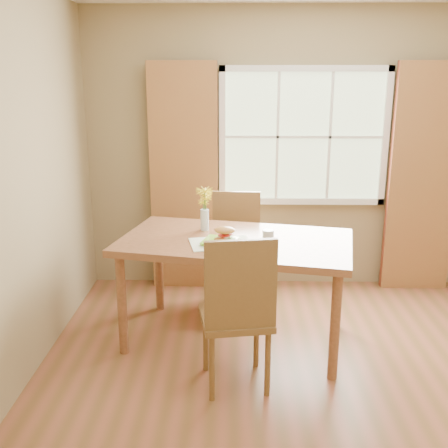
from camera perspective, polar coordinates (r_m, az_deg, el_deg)
room at (r=3.35m, az=12.60°, el=3.15°), size 4.24×3.84×2.74m
window at (r=5.15m, az=8.64°, el=9.36°), size 1.62×0.06×1.32m
curtain_left at (r=5.10m, az=-4.38°, el=4.88°), size 0.65×0.08×2.20m
curtain_right at (r=5.39m, az=20.83°, el=4.49°), size 0.65×0.08×2.20m
dining_table at (r=4.06m, az=1.26°, el=-2.82°), size 1.92×1.33×0.85m
chair_near at (r=3.46m, az=1.54°, el=-9.17°), size 0.53×0.53×1.10m
chair_far at (r=4.79m, az=1.28°, el=-2.25°), size 0.46×0.46×1.05m
placemat at (r=3.92m, az=-0.35°, el=-2.11°), size 0.51×0.41×0.01m
plate at (r=3.92m, az=-0.44°, el=-1.96°), size 0.30×0.30×0.01m
croissant_sandwich at (r=3.88m, az=0.08°, el=-1.17°), size 0.17×0.12×0.12m
water_glass at (r=3.85m, az=4.82°, el=-1.60°), size 0.08×0.08×0.13m
flower_vase at (r=4.21m, az=-2.13°, el=2.24°), size 0.14×0.14×0.35m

